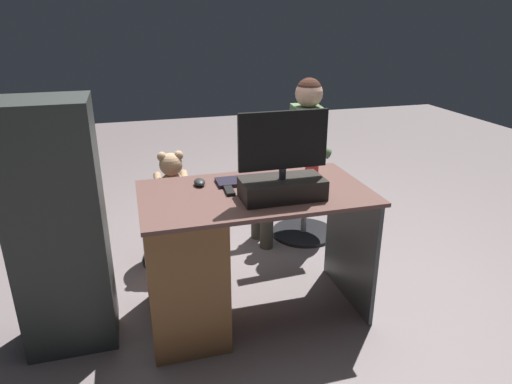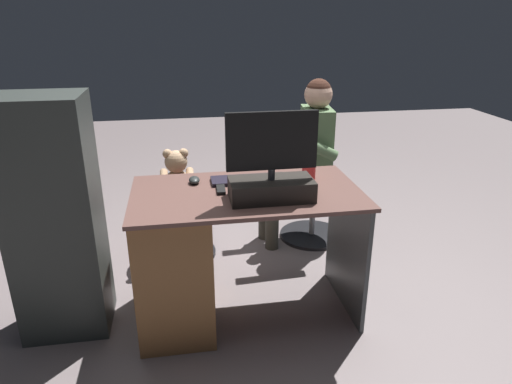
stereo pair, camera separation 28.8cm
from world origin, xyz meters
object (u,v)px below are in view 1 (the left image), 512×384
at_px(cup, 312,169).
at_px(teddy_bear, 172,177).
at_px(computer_mouse, 200,182).
at_px(tv_remote, 229,190).
at_px(person, 298,147).
at_px(monitor, 282,175).
at_px(desk, 199,258).
at_px(keyboard, 254,180).
at_px(visitor_chair, 304,203).
at_px(office_chair_teddy, 175,224).

relative_size(cup, teddy_bear, 0.26).
bearing_deg(computer_mouse, tv_remote, 134.90).
height_order(cup, person, person).
bearing_deg(person, monitor, 65.14).
bearing_deg(monitor, teddy_bear, -61.67).
relative_size(tv_remote, teddy_bear, 0.44).
distance_m(desk, keyboard, 0.53).
bearing_deg(visitor_chair, cup, 70.19).
bearing_deg(computer_mouse, monitor, 141.70).
bearing_deg(desk, tv_remote, -169.10).
height_order(keyboard, office_chair_teddy, keyboard).
relative_size(monitor, keyboard, 1.08).
bearing_deg(monitor, cup, -135.29).
distance_m(desk, teddy_bear, 0.79).
relative_size(tv_remote, office_chair_teddy, 0.31).
xyz_separation_m(desk, keyboard, (-0.35, -0.15, 0.37)).
distance_m(cup, office_chair_teddy, 1.10).
height_order(desk, teddy_bear, teddy_bear).
relative_size(keyboard, teddy_bear, 1.24).
xyz_separation_m(keyboard, person, (-0.53, -0.71, -0.05)).
relative_size(monitor, person, 0.37).
height_order(tv_remote, person, person).
bearing_deg(tv_remote, keyboard, -143.26).
height_order(office_chair_teddy, person, person).
bearing_deg(visitor_chair, keyboard, 49.79).
bearing_deg(visitor_chair, teddy_bear, 6.35).
relative_size(keyboard, tv_remote, 2.80).
xyz_separation_m(monitor, computer_mouse, (0.38, -0.30, -0.10)).
distance_m(desk, tv_remote, 0.41).
distance_m(teddy_bear, visitor_chair, 1.08).
xyz_separation_m(office_chair_teddy, visitor_chair, (-1.01, -0.12, -0.01)).
distance_m(desk, computer_mouse, 0.42).
distance_m(cup, tv_remote, 0.53).
height_order(visitor_chair, person, person).
distance_m(computer_mouse, person, 1.09).
distance_m(computer_mouse, cup, 0.65).
relative_size(cup, office_chair_teddy, 0.18).
bearing_deg(desk, person, -135.74).
xyz_separation_m(cup, tv_remote, (0.52, 0.11, -0.04)).
xyz_separation_m(tv_remote, person, (-0.70, -0.83, -0.05)).
bearing_deg(teddy_bear, visitor_chair, -173.65).
bearing_deg(monitor, tv_remote, -33.88).
distance_m(monitor, keyboard, 0.31).
xyz_separation_m(keyboard, visitor_chair, (-0.61, -0.72, -0.50)).
xyz_separation_m(computer_mouse, tv_remote, (-0.13, 0.13, -0.01)).
xyz_separation_m(desk, visitor_chair, (-0.96, -0.87, -0.13)).
xyz_separation_m(tv_remote, teddy_bear, (0.24, -0.72, -0.15)).
distance_m(desk, office_chair_teddy, 0.76).
bearing_deg(office_chair_teddy, monitor, 118.63).
xyz_separation_m(computer_mouse, office_chair_teddy, (0.10, -0.58, -0.50)).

